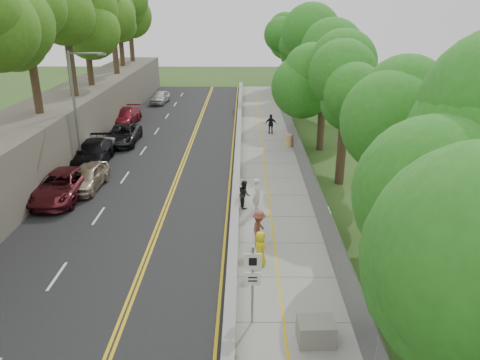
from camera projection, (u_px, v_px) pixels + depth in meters
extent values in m
plane|color=#33511E|center=(226.00, 278.00, 19.79)|extent=(140.00, 140.00, 0.00)
cube|color=black|center=(160.00, 163.00, 33.86)|extent=(11.20, 66.00, 0.04)
cube|color=gray|center=(269.00, 164.00, 33.78)|extent=(4.20, 66.00, 0.05)
cube|color=#ACC315|center=(237.00, 160.00, 33.71)|extent=(0.42, 66.00, 0.60)
cube|color=#595147|center=(44.00, 137.00, 33.23)|extent=(5.00, 66.00, 4.00)
cube|color=slate|center=(299.00, 151.00, 33.42)|extent=(0.04, 66.00, 2.00)
cylinder|color=gray|center=(75.00, 112.00, 31.56)|extent=(0.18, 0.18, 8.00)
cylinder|color=gray|center=(85.00, 53.00, 30.18)|extent=(2.30, 0.13, 0.13)
cube|color=gray|center=(102.00, 54.00, 30.19)|extent=(0.50, 0.22, 0.14)
cylinder|color=gray|center=(253.00, 286.00, 16.41)|extent=(0.09, 0.09, 3.10)
cube|color=white|center=(253.00, 261.00, 16.03)|extent=(0.62, 0.04, 0.62)
cube|color=white|center=(253.00, 279.00, 16.28)|extent=(0.56, 0.04, 0.50)
cylinder|color=#D27A00|center=(289.00, 141.00, 37.55)|extent=(0.60, 0.60, 0.99)
cube|color=slate|center=(316.00, 331.00, 15.86)|extent=(1.29, 0.99, 0.83)
imported|color=maroon|center=(61.00, 186.00, 27.48)|extent=(2.70, 5.71, 1.58)
imported|color=black|center=(93.00, 153.00, 33.40)|extent=(2.69, 5.78, 1.63)
imported|color=tan|center=(87.00, 177.00, 28.94)|extent=(2.01, 4.50, 1.50)
imported|color=silver|center=(95.00, 149.00, 34.46)|extent=(1.92, 4.58, 1.47)
imported|color=black|center=(123.00, 135.00, 38.31)|extent=(2.60, 5.38, 1.48)
imported|color=maroon|center=(125.00, 116.00, 44.45)|extent=(2.46, 5.24, 1.48)
imported|color=silver|center=(160.00, 97.00, 53.70)|extent=(2.03, 4.22, 1.39)
imported|color=yellow|center=(260.00, 249.00, 20.41)|extent=(0.55, 0.81, 1.61)
imported|color=silver|center=(257.00, 195.00, 25.79)|extent=(0.52, 0.73, 1.89)
imported|color=black|center=(244.00, 194.00, 26.25)|extent=(0.77, 0.90, 1.60)
imported|color=brown|center=(259.00, 228.00, 22.05)|extent=(0.98, 1.29, 1.77)
imported|color=black|center=(271.00, 124.00, 41.08)|extent=(1.05, 0.50, 1.75)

